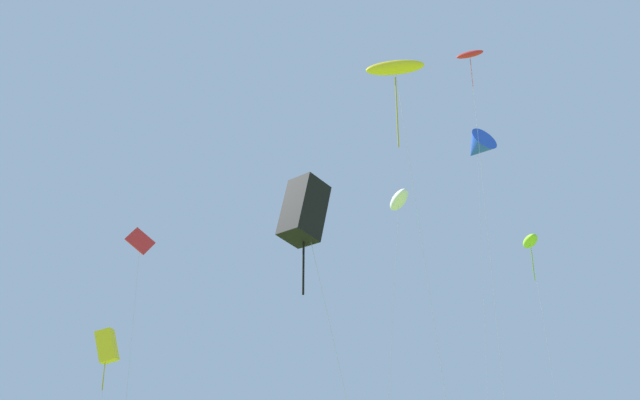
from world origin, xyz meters
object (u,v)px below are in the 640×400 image
kite_blue_delta (477,147)px  kite_white_parafoil (399,200)px  kite_yellow_box (107,346)px  kite_black_box (304,211)px  kite_red_diamond (140,243)px  kite_yellow_parafoil (395,68)px  kite_lime_parafoil (530,241)px  kite_red_parafoil (470,56)px

kite_blue_delta → kite_white_parafoil: 21.09m
kite_yellow_box → kite_black_box: bearing=-58.1°
kite_black_box → kite_blue_delta: size_ratio=0.38×
kite_red_diamond → kite_yellow_parafoil: (18.24, -9.54, 8.31)m
kite_black_box → kite_blue_delta: bearing=67.4°
kite_blue_delta → kite_yellow_box: 39.73m
kite_white_parafoil → kite_blue_delta: bearing=57.8°
kite_lime_parafoil → kite_yellow_parafoil: size_ratio=0.88×
kite_red_diamond → kite_lime_parafoil: (33.19, 17.56, 5.23)m
kite_blue_delta → kite_red_parafoil: bearing=-102.0°
kite_blue_delta → kite_red_parafoil: size_ratio=0.95×
kite_red_diamond → kite_blue_delta: 35.66m
kite_blue_delta → kite_white_parafoil: (-9.47, -15.05, -11.34)m
kite_black_box → kite_red_parafoil: bearing=62.6°
kite_white_parafoil → kite_black_box: bearing=-104.9°
kite_red_diamond → kite_yellow_box: 10.43m
kite_red_diamond → kite_white_parafoil: size_ratio=0.87×
kite_red_parafoil → kite_black_box: bearing=-117.4°
kite_red_diamond → kite_yellow_parafoil: bearing=-27.6°
kite_blue_delta → kite_lime_parafoil: kite_blue_delta is taller
kite_black_box → kite_yellow_parafoil: (4.94, 11.33, 13.65)m
kite_black_box → kite_red_parafoil: (12.58, 24.25, 22.83)m
kite_red_diamond → kite_lime_parafoil: size_ratio=0.80×
kite_black_box → kite_white_parafoil: 23.87m
kite_lime_parafoil → kite_black_box: bearing=-117.4°
kite_lime_parafoil → kite_white_parafoil: (-14.19, -16.92, -1.92)m
kite_lime_parafoil → kite_blue_delta: bearing=-158.3°
kite_black_box → kite_red_parafoil: size_ratio=0.36×
kite_white_parafoil → kite_yellow_box: kite_white_parafoil is taller
kite_blue_delta → kite_yellow_parafoil: (-10.24, -25.22, -6.34)m
kite_red_parafoil → kite_yellow_box: bearing=172.8°
kite_red_diamond → kite_red_parafoil: kite_red_parafoil is taller
kite_lime_parafoil → kite_yellow_box: kite_lime_parafoil is taller
kite_lime_parafoil → kite_red_parafoil: (-7.32, -14.17, 12.27)m
kite_white_parafoil → kite_red_parafoil: 16.00m
kite_black_box → kite_blue_delta: (15.18, 36.55, 19.98)m
kite_blue_delta → kite_red_parafoil: (-2.61, -12.29, 2.85)m
kite_black_box → kite_yellow_parafoil: bearing=66.4°
kite_lime_parafoil → kite_yellow_box: size_ratio=1.93×
kite_red_diamond → kite_white_parafoil: kite_white_parafoil is taller
kite_lime_parafoil → kite_yellow_parafoil: kite_yellow_parafoil is taller
kite_yellow_parafoil → kite_black_box: bearing=-113.6°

